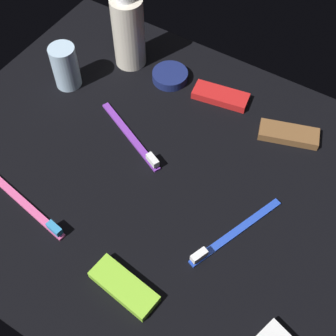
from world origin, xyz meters
The scene contains 10 objects.
ground_plane centered at (0.00, 0.00, -0.60)cm, with size 84.00×64.00×1.20cm, color black.
bodywash_bottle centered at (21.33, -20.14, 7.49)cm, with size 6.11×6.11×16.52cm.
deodorant_stick centered at (28.00, -8.64, 4.35)cm, with size 4.91×4.91×8.71cm, color silver.
toothbrush_blue centered at (-13.85, 3.99, 0.61)cm, with size 7.65×17.21×2.10cm.
toothbrush_purple centered at (9.42, -3.53, 0.61)cm, with size 16.89×8.52×2.10cm.
toothbrush_pink centered at (15.62, 16.67, 0.61)cm, with size 17.96×4.08×2.10cm.
snack_bar_brown centered at (-13.46, -18.78, 0.75)cm, with size 10.40×4.00×1.50cm, color brown.
snack_bar_red centered at (1.12, -20.54, 0.75)cm, with size 10.40×4.00×1.50cm, color red.
snack_bar_lime centered at (-4.69, 19.42, 0.75)cm, with size 10.40×4.00×1.50cm, color #8CD133.
cream_tin_left centered at (11.93, -19.96, 0.87)cm, with size 6.94×6.94×1.74cm, color navy.
Camera 1 is at (-22.14, 35.63, 63.79)cm, focal length 48.86 mm.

